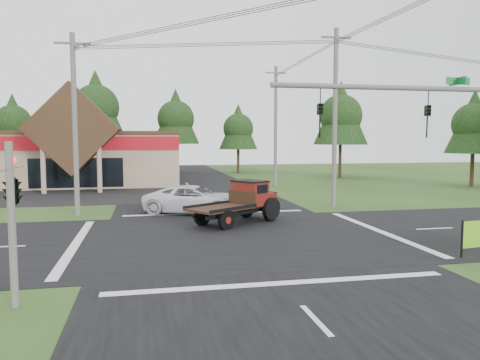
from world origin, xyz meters
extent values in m
plane|color=#2B4518|center=(0.00, 0.00, 0.00)|extent=(120.00, 120.00, 0.00)
cube|color=black|center=(0.00, 0.00, 0.01)|extent=(12.00, 120.00, 0.02)
cube|color=black|center=(0.00, 0.00, 0.01)|extent=(120.00, 12.00, 0.02)
cube|color=black|center=(-14.00, 19.00, 0.01)|extent=(28.00, 14.00, 0.02)
cube|color=gray|center=(-16.00, 30.00, 2.50)|extent=(30.00, 15.00, 5.00)
cube|color=#3A2617|center=(-16.00, 30.00, 5.05)|extent=(30.40, 15.40, 0.30)
cube|color=maroon|center=(-16.00, 22.45, 4.10)|extent=(30.00, 0.12, 1.20)
cube|color=#3A2617|center=(-10.00, 21.50, 5.30)|extent=(7.78, 4.00, 7.78)
cylinder|color=gray|center=(-12.20, 19.80, 2.00)|extent=(0.40, 0.40, 4.00)
cylinder|color=gray|center=(-7.80, 19.80, 2.00)|extent=(0.40, 0.40, 4.00)
cube|color=black|center=(-10.00, 22.48, 1.50)|extent=(8.00, 0.08, 2.60)
cylinder|color=#595651|center=(3.50, -7.50, 6.00)|extent=(8.00, 0.16, 0.16)
imported|color=black|center=(4.50, -7.50, 5.00)|extent=(0.16, 0.20, 1.00)
imported|color=black|center=(1.00, -7.50, 5.00)|extent=(0.16, 0.20, 1.00)
cube|color=#0C6626|center=(5.50, -7.50, 6.25)|extent=(0.80, 0.04, 0.22)
cylinder|color=#595651|center=(-7.50, -7.50, 2.20)|extent=(0.20, 0.20, 4.40)
imported|color=black|center=(-7.50, -7.30, 3.70)|extent=(0.53, 2.48, 1.00)
sphere|color=#FF0C0C|center=(-7.50, -7.15, 3.90)|extent=(0.18, 0.18, 0.18)
cylinder|color=#595651|center=(-8.00, 8.00, 5.25)|extent=(0.30, 0.30, 10.50)
cube|color=#595651|center=(-8.00, 8.00, 9.90)|extent=(2.00, 0.12, 0.12)
cylinder|color=#595651|center=(8.00, 8.00, 5.75)|extent=(0.30, 0.30, 11.50)
cube|color=#595651|center=(8.00, 8.00, 10.90)|extent=(2.00, 0.12, 0.12)
cylinder|color=#595651|center=(8.00, 22.00, 5.60)|extent=(0.30, 0.30, 11.20)
cube|color=#595651|center=(8.00, 22.00, 10.60)|extent=(2.00, 0.12, 0.12)
cylinder|color=#332316|center=(-20.00, 42.00, 1.75)|extent=(0.36, 0.36, 3.50)
cone|color=black|center=(-20.00, 42.00, 6.80)|extent=(5.60, 5.60, 6.60)
sphere|color=black|center=(-20.00, 42.00, 6.50)|extent=(4.40, 4.40, 4.40)
cylinder|color=#332316|center=(-10.00, 41.00, 2.27)|extent=(0.36, 0.36, 4.55)
cone|color=black|center=(-10.00, 41.00, 8.84)|extent=(7.28, 7.28, 8.58)
sphere|color=black|center=(-10.00, 41.00, 8.45)|extent=(5.72, 5.72, 5.72)
cylinder|color=#332316|center=(0.00, 42.00, 1.92)|extent=(0.36, 0.36, 3.85)
cone|color=black|center=(0.00, 42.00, 7.48)|extent=(6.16, 6.16, 7.26)
sphere|color=black|center=(0.00, 42.00, 7.15)|extent=(4.84, 4.84, 4.84)
cylinder|color=#332316|center=(8.00, 40.00, 1.57)|extent=(0.36, 0.36, 3.15)
cone|color=black|center=(8.00, 40.00, 6.12)|extent=(5.04, 5.04, 5.94)
sphere|color=black|center=(8.00, 40.00, 5.85)|extent=(3.96, 3.96, 3.96)
cylinder|color=#332316|center=(18.00, 30.00, 1.92)|extent=(0.36, 0.36, 3.85)
cone|color=black|center=(18.00, 30.00, 7.48)|extent=(6.16, 6.16, 7.26)
sphere|color=black|center=(18.00, 30.00, 7.15)|extent=(4.84, 4.84, 4.84)
cylinder|color=#332316|center=(26.00, 18.00, 1.57)|extent=(0.36, 0.36, 3.15)
cone|color=black|center=(26.00, 18.00, 6.12)|extent=(5.04, 5.04, 5.94)
sphere|color=black|center=(26.00, 18.00, 5.85)|extent=(3.96, 3.96, 3.96)
imported|color=silver|center=(-1.19, 7.35, 0.84)|extent=(6.61, 4.75, 1.67)
camera|label=1|loc=(-4.04, -20.54, 4.46)|focal=35.00mm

